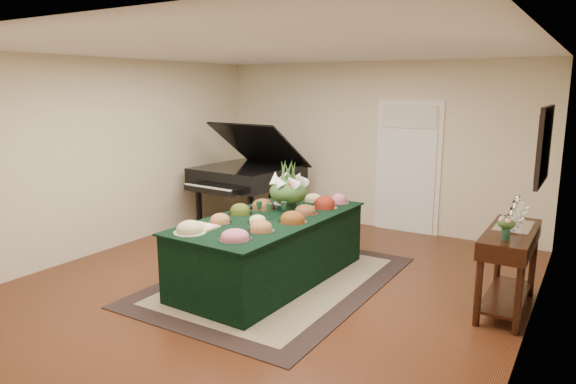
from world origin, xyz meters
The scene contains 14 objects.
ground centered at (0.00, 0.00, 0.00)m, with size 6.00×6.00×0.00m, color black.
area_rug centered at (0.01, 0.03, 0.01)m, with size 2.33×3.27×0.01m.
kitchen_doorway centered at (0.60, 2.97, 1.02)m, with size 1.05×0.07×2.10m.
buffet_table centered at (-0.06, 0.01, 0.40)m, with size 1.31×2.61×0.80m.
food_platters centered at (-0.05, 0.08, 0.84)m, with size 1.05×2.37×0.14m.
cutting_board centered at (-0.44, -0.80, 0.83)m, with size 0.35×0.35×0.10m.
green_goblets centered at (-0.06, 0.00, 0.89)m, with size 0.33×0.25×0.18m.
floral_centerpiece centered at (-0.08, 0.43, 1.09)m, with size 0.49×0.49×0.49m.
grand_piano centered at (-1.78, 1.92, 0.87)m, with size 1.62×1.80×1.75m.
wicker_basket centered at (-0.91, 1.37, 0.11)m, with size 0.35×0.35×0.22m, color #9D733F.
mahogany_sideboard centered at (2.50, 0.60, 0.67)m, with size 0.45×1.28×0.87m.
tea_service centered at (2.50, 0.77, 0.99)m, with size 0.34×0.58×0.30m.
pink_bouquet centered at (2.50, 0.21, 1.03)m, with size 0.18×0.18×0.24m.
wall_painting centered at (2.72, 0.60, 1.75)m, with size 0.05×0.95×0.75m.
Camera 1 is at (3.18, -4.90, 2.30)m, focal length 32.00 mm.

